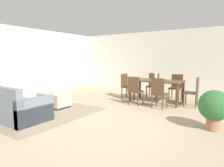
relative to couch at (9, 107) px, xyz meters
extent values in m
plane|color=tan|center=(2.04, 1.05, -0.29)|extent=(10.80, 10.80, 0.00)
cube|color=silver|center=(2.04, 6.05, 1.06)|extent=(9.00, 0.12, 2.70)
cube|color=silver|center=(-2.46, 1.55, 1.06)|extent=(0.12, 11.00, 2.70)
cube|color=gray|center=(0.03, 0.71, -0.28)|extent=(3.00, 2.80, 0.01)
cube|color=slate|center=(0.00, 0.05, -0.08)|extent=(2.12, 0.94, 0.42)
cube|color=slate|center=(0.99, 0.05, 0.02)|extent=(0.14, 0.94, 0.62)
cube|color=silver|center=(0.42, -0.09, 0.30)|extent=(0.34, 0.10, 0.34)
cube|color=#B7AD9E|center=(0.06, 1.38, -0.04)|extent=(0.94, 0.58, 0.38)
cylinder|color=#513823|center=(-0.36, 1.62, -0.26)|extent=(0.05, 0.05, 0.06)
cylinder|color=#513823|center=(0.48, 1.62, -0.26)|extent=(0.05, 0.05, 0.06)
cylinder|color=#513823|center=(-0.36, 1.14, -0.26)|extent=(0.05, 0.05, 0.06)
cylinder|color=#513823|center=(0.48, 1.14, -0.26)|extent=(0.05, 0.05, 0.06)
cube|color=#513823|center=(2.42, 3.78, 0.45)|extent=(1.72, 0.89, 0.04)
cube|color=#513823|center=(1.62, 4.17, 0.07)|extent=(0.07, 0.07, 0.72)
cube|color=#513823|center=(3.22, 4.17, 0.07)|extent=(0.07, 0.07, 0.72)
cube|color=#513823|center=(1.62, 3.39, 0.07)|extent=(0.07, 0.07, 0.72)
cube|color=#513823|center=(3.22, 3.39, 0.07)|extent=(0.07, 0.07, 0.72)
cube|color=#513823|center=(2.00, 3.07, 0.14)|extent=(0.41, 0.41, 0.04)
cube|color=#513823|center=(2.00, 2.89, 0.40)|extent=(0.40, 0.05, 0.47)
cylinder|color=#513823|center=(1.84, 3.24, -0.08)|extent=(0.04, 0.04, 0.41)
cylinder|color=#513823|center=(2.18, 3.23, -0.08)|extent=(0.04, 0.04, 0.41)
cylinder|color=#513823|center=(1.83, 2.90, -0.08)|extent=(0.04, 0.04, 0.41)
cylinder|color=#513823|center=(2.17, 2.89, -0.08)|extent=(0.04, 0.04, 0.41)
cube|color=#513823|center=(2.81, 3.04, 0.14)|extent=(0.43, 0.43, 0.04)
cube|color=#513823|center=(2.80, 2.86, 0.40)|extent=(0.40, 0.07, 0.47)
cylinder|color=#513823|center=(2.65, 3.22, -0.08)|extent=(0.04, 0.04, 0.41)
cylinder|color=#513823|center=(2.99, 3.20, -0.08)|extent=(0.04, 0.04, 0.41)
cylinder|color=#513823|center=(2.63, 2.88, -0.08)|extent=(0.04, 0.04, 0.41)
cylinder|color=#513823|center=(2.97, 2.86, -0.08)|extent=(0.04, 0.04, 0.41)
cube|color=#513823|center=(2.00, 4.48, 0.14)|extent=(0.43, 0.43, 0.04)
cube|color=#513823|center=(1.98, 4.66, 0.40)|extent=(0.40, 0.07, 0.47)
cylinder|color=#513823|center=(2.18, 4.32, -0.08)|extent=(0.04, 0.04, 0.41)
cylinder|color=#513823|center=(1.84, 4.30, -0.08)|extent=(0.04, 0.04, 0.41)
cylinder|color=#513823|center=(2.15, 4.66, -0.08)|extent=(0.04, 0.04, 0.41)
cylinder|color=#513823|center=(1.81, 4.64, -0.08)|extent=(0.04, 0.04, 0.41)
cube|color=#513823|center=(2.87, 4.48, 0.14)|extent=(0.40, 0.40, 0.04)
cube|color=#513823|center=(2.87, 4.66, 0.40)|extent=(0.40, 0.04, 0.47)
cylinder|color=#513823|center=(3.04, 4.31, -0.08)|extent=(0.04, 0.04, 0.41)
cylinder|color=#513823|center=(2.70, 4.31, -0.08)|extent=(0.04, 0.04, 0.41)
cylinder|color=#513823|center=(3.04, 4.65, -0.08)|extent=(0.04, 0.04, 0.41)
cylinder|color=#513823|center=(2.70, 4.65, -0.08)|extent=(0.04, 0.04, 0.41)
cube|color=#513823|center=(3.55, 3.75, 0.14)|extent=(0.42, 0.42, 0.04)
cube|color=#513823|center=(3.73, 3.76, 0.40)|extent=(0.06, 0.40, 0.47)
cylinder|color=#513823|center=(3.39, 3.57, -0.08)|extent=(0.04, 0.04, 0.41)
cylinder|color=#513823|center=(3.37, 3.91, -0.08)|extent=(0.04, 0.04, 0.41)
cylinder|color=#513823|center=(3.73, 3.59, -0.08)|extent=(0.04, 0.04, 0.41)
cylinder|color=#513823|center=(3.71, 3.93, -0.08)|extent=(0.04, 0.04, 0.41)
cube|color=#513823|center=(1.32, 3.80, 0.14)|extent=(0.42, 0.42, 0.04)
cube|color=#513823|center=(1.14, 3.81, 0.40)|extent=(0.06, 0.40, 0.47)
cylinder|color=#513823|center=(1.49, 3.97, -0.08)|extent=(0.04, 0.04, 0.41)
cylinder|color=#513823|center=(1.48, 3.63, -0.08)|extent=(0.04, 0.04, 0.41)
cylinder|color=#513823|center=(1.15, 3.98, -0.08)|extent=(0.04, 0.04, 0.41)
cylinder|color=#513823|center=(1.14, 3.64, -0.08)|extent=(0.04, 0.04, 0.41)
cylinder|color=silver|center=(2.40, 3.75, 0.60)|extent=(0.10, 0.10, 0.25)
cube|color=silver|center=(0.06, 1.43, 0.17)|extent=(0.30, 0.26, 0.03)
cylinder|color=#996B4C|center=(4.39, 1.85, -0.16)|extent=(0.28, 0.28, 0.26)
sphere|color=#2D6633|center=(4.39, 1.85, 0.24)|extent=(0.63, 0.63, 0.63)
camera|label=1|loc=(4.82, -2.60, 1.20)|focal=31.60mm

